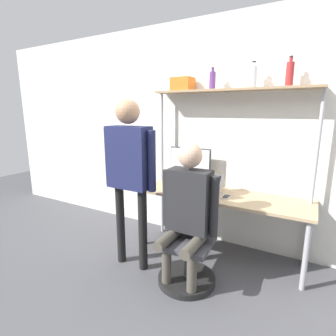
% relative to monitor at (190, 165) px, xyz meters
% --- Properties ---
extents(ground_plane, '(12.00, 12.00, 0.00)m').
position_rel_monitor_xyz_m(ground_plane, '(0.47, -0.48, -0.98)').
color(ground_plane, '#4C4C51').
extents(wall_back, '(8.00, 0.06, 2.70)m').
position_rel_monitor_xyz_m(wall_back, '(0.47, 0.18, 0.37)').
color(wall_back, silver).
rests_on(wall_back, ground_plane).
extents(desk, '(1.89, 0.61, 0.72)m').
position_rel_monitor_xyz_m(desk, '(0.47, -0.16, -0.33)').
color(desk, tan).
rests_on(desk, ground_plane).
extents(shelf_unit, '(1.80, 0.26, 1.87)m').
position_rel_monitor_xyz_m(shelf_unit, '(0.47, 0.01, 0.61)').
color(shelf_unit, '#997A56').
rests_on(shelf_unit, ground_plane).
extents(monitor, '(0.54, 0.19, 0.48)m').
position_rel_monitor_xyz_m(monitor, '(0.00, 0.00, 0.00)').
color(monitor, '#333338').
rests_on(monitor, desk).
extents(laptop, '(0.35, 0.24, 0.22)m').
position_rel_monitor_xyz_m(laptop, '(0.29, -0.20, -0.20)').
color(laptop, silver).
rests_on(laptop, desk).
extents(cell_phone, '(0.07, 0.15, 0.01)m').
position_rel_monitor_xyz_m(cell_phone, '(0.54, -0.22, -0.25)').
color(cell_phone, silver).
rests_on(cell_phone, desk).
extents(office_chair, '(0.56, 0.56, 0.90)m').
position_rel_monitor_xyz_m(office_chair, '(0.36, -0.79, -0.71)').
color(office_chair, black).
rests_on(office_chair, ground_plane).
extents(person_seated, '(0.56, 0.47, 1.37)m').
position_rel_monitor_xyz_m(person_seated, '(0.36, -0.83, -0.18)').
color(person_seated, '#4C473D').
rests_on(person_seated, ground_plane).
extents(person_standing, '(0.62, 0.24, 1.75)m').
position_rel_monitor_xyz_m(person_standing, '(-0.28, -0.85, 0.15)').
color(person_standing, black).
rests_on(person_standing, ground_plane).
extents(bottle_red, '(0.07, 0.07, 0.28)m').
position_rel_monitor_xyz_m(bottle_red, '(1.04, 0.01, 1.01)').
color(bottle_red, maroon).
rests_on(bottle_red, shelf_unit).
extents(bottle_clear, '(0.08, 0.08, 0.26)m').
position_rel_monitor_xyz_m(bottle_clear, '(0.69, 0.01, 1.01)').
color(bottle_clear, silver).
rests_on(bottle_clear, shelf_unit).
extents(bottle_purple, '(0.07, 0.07, 0.24)m').
position_rel_monitor_xyz_m(bottle_purple, '(0.25, 0.01, 1.00)').
color(bottle_purple, '#593372').
rests_on(bottle_purple, shelf_unit).
extents(storage_box, '(0.24, 0.21, 0.15)m').
position_rel_monitor_xyz_m(storage_box, '(-0.12, 0.01, 0.97)').
color(storage_box, '#D1661E').
rests_on(storage_box, shelf_unit).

